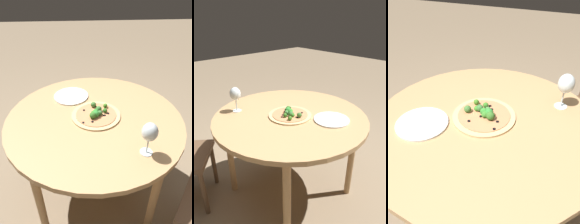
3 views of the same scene
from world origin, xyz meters
The scene contains 5 objects.
ground_plane centered at (0.00, 0.00, 0.00)m, with size 12.00×12.00×0.00m, color #847056.
dining_table centered at (0.00, 0.00, 0.67)m, with size 1.13×1.13×0.74m.
pizza centered at (0.01, 0.01, 0.75)m, with size 0.31×0.31×0.06m.
wine_glass centered at (0.25, -0.33, 0.87)m, with size 0.08×0.08×0.19m.
plate_near centered at (-0.15, 0.26, 0.74)m, with size 0.25×0.25×0.01m.
Camera 1 is at (-0.06, -1.12, 1.57)m, focal length 35.00 mm.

